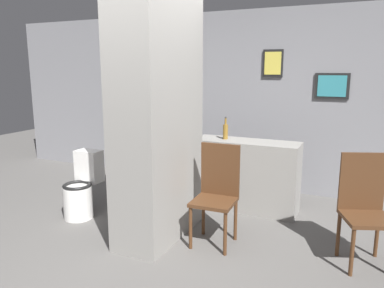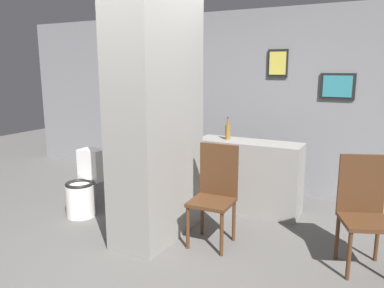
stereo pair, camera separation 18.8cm
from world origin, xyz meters
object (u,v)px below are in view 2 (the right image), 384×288
(bicycle, at_px, (170,171))
(bottle_tall, at_px, (228,131))
(toilet, at_px, (84,188))
(chair_by_doorway, at_px, (364,208))
(chair_near_pillar, at_px, (215,191))

(bicycle, bearing_deg, bottle_tall, -0.49)
(bottle_tall, bearing_deg, bicycle, 179.51)
(toilet, distance_m, bicycle, 1.23)
(chair_by_doorway, bearing_deg, chair_near_pillar, 165.24)
(bottle_tall, bearing_deg, chair_near_pillar, -74.79)
(toilet, xyz_separation_m, bicycle, (0.60, 1.07, 0.03))
(chair_by_doorway, bearing_deg, bottle_tall, 131.34)
(bicycle, height_order, bottle_tall, bottle_tall)
(toilet, bearing_deg, bottle_tall, 36.08)
(chair_near_pillar, bearing_deg, toilet, 179.33)
(bicycle, bearing_deg, toilet, -119.21)
(chair_near_pillar, xyz_separation_m, bottle_tall, (-0.28, 1.01, 0.45))
(chair_near_pillar, distance_m, bicycle, 1.54)
(toilet, bearing_deg, bicycle, 60.79)
(chair_near_pillar, bearing_deg, chair_by_doorway, 4.53)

